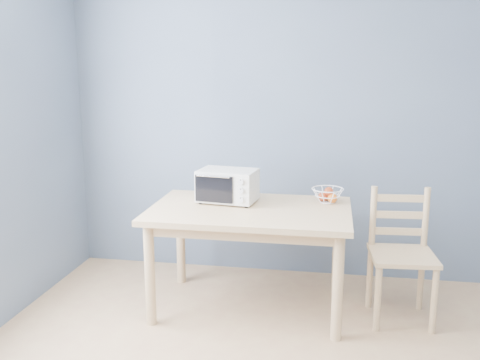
% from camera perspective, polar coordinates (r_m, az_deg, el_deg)
% --- Properties ---
extents(room, '(4.01, 4.51, 2.61)m').
position_cam_1_polar(room, '(2.14, 5.35, 0.47)').
color(room, tan).
rests_on(room, ground).
extents(dining_table, '(1.40, 0.90, 0.75)m').
position_cam_1_polar(dining_table, '(3.78, 1.06, -4.48)').
color(dining_table, '#D6BA80').
rests_on(dining_table, ground).
extents(toaster_oven, '(0.44, 0.34, 0.24)m').
position_cam_1_polar(toaster_oven, '(3.89, -1.57, -0.55)').
color(toaster_oven, silver).
rests_on(toaster_oven, dining_table).
extents(fruit_basket, '(0.31, 0.31, 0.12)m').
position_cam_1_polar(fruit_basket, '(3.94, 9.34, -1.56)').
color(fruit_basket, white).
rests_on(fruit_basket, dining_table).
extents(dining_chair, '(0.45, 0.45, 0.90)m').
position_cam_1_polar(dining_chair, '(3.87, 16.80, -7.81)').
color(dining_chair, '#D6BA80').
rests_on(dining_chair, ground).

